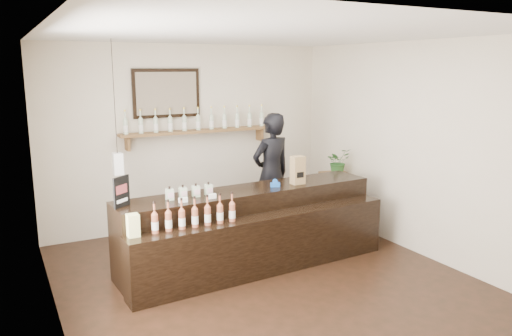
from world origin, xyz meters
name	(u,v)px	position (x,y,z in m)	size (l,w,h in m)	color
ground	(268,282)	(0.00, 0.00, 0.00)	(5.00, 5.00, 0.00)	black
room_shell	(268,137)	(0.00, 0.00, 1.70)	(5.00, 5.00, 5.00)	beige
back_wall_decor	(182,115)	(-0.15, 2.37, 1.76)	(2.66, 0.96, 1.69)	brown
counter	(253,230)	(0.11, 0.57, 0.45)	(3.45, 1.09, 1.12)	black
promo_sign	(121,192)	(-1.49, 0.61, 1.13)	(0.21, 0.16, 0.34)	black
paper_bag	(298,170)	(0.80, 0.65, 1.14)	(0.17, 0.13, 0.37)	olive
tape_dispenser	(275,184)	(0.46, 0.64, 0.99)	(0.13, 0.08, 0.10)	blue
side_cabinet	(337,200)	(2.00, 1.36, 0.41)	(0.53, 0.65, 0.83)	brown
potted_plant	(338,161)	(2.00, 1.36, 1.03)	(0.36, 0.31, 0.40)	#285A24
shopkeeper	(271,166)	(0.92, 1.55, 1.02)	(0.75, 0.49, 2.05)	black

